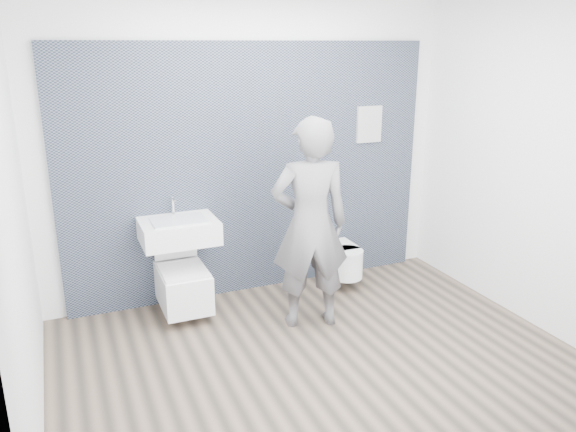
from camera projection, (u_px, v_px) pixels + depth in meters
name	position (u px, v px, depth m)	size (l,w,h in m)	color
ground	(317.00, 357.00, 4.44)	(4.00, 4.00, 0.00)	brown
room_shell	(321.00, 139.00, 3.92)	(4.00, 4.00, 4.00)	white
tile_wall	(255.00, 286.00, 5.73)	(3.60, 0.06, 2.40)	black
washbasin	(179.00, 230.00, 4.95)	(0.67, 0.50, 0.50)	white
toilet_square	(183.00, 285.00, 5.06)	(0.42, 0.60, 0.81)	white
toilet_rounded	(342.00, 260.00, 5.70)	(0.32, 0.54, 0.30)	white
info_placard	(363.00, 269.00, 6.15)	(0.27, 0.03, 0.37)	white
visitor	(310.00, 225.00, 4.73)	(0.67, 0.44, 1.83)	#5F5E63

